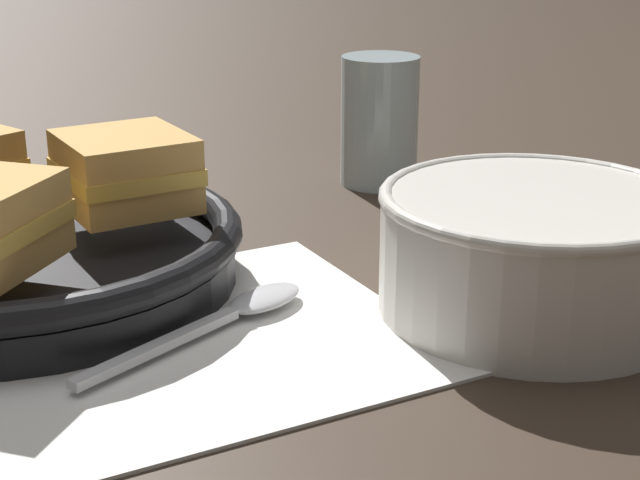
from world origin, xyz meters
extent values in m
plane|color=#382B21|center=(0.00, 0.00, 0.00)|extent=(4.00, 4.00, 0.00)
cube|color=white|center=(-0.09, 0.00, 0.00)|extent=(0.28, 0.25, 0.00)
cylinder|color=silver|center=(0.10, -0.08, 0.04)|extent=(0.17, 0.17, 0.07)
cylinder|color=gold|center=(0.10, -0.08, 0.06)|extent=(0.15, 0.15, 0.01)
torus|color=silver|center=(0.10, -0.08, 0.07)|extent=(0.18, 0.18, 0.01)
cube|color=silver|center=(-0.11, -0.01, 0.01)|extent=(0.11, 0.04, 0.01)
ellipsoid|color=silver|center=(-0.03, 0.01, 0.01)|extent=(0.06, 0.04, 0.01)
cylinder|color=black|center=(-0.13, 0.12, 0.01)|extent=(0.26, 0.26, 0.02)
torus|color=black|center=(-0.13, 0.12, 0.03)|extent=(0.27, 0.27, 0.02)
cube|color=tan|center=(-0.06, 0.12, 0.05)|extent=(0.08, 0.08, 0.02)
cube|color=gold|center=(-0.06, 0.12, 0.07)|extent=(0.08, 0.08, 0.01)
cube|color=tan|center=(-0.06, 0.12, 0.08)|extent=(0.08, 0.08, 0.02)
cylinder|color=silver|center=(0.19, 0.18, 0.05)|extent=(0.06, 0.06, 0.10)
camera|label=1|loc=(-0.30, -0.43, 0.23)|focal=55.00mm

